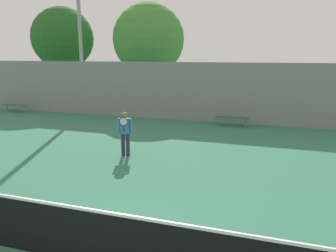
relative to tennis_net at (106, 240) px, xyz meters
name	(u,v)px	position (x,y,z in m)	size (l,w,h in m)	color
tennis_net	(106,240)	(0.00, 0.00, 0.00)	(11.46, 0.09, 1.10)	#195128
tennis_player	(125,131)	(-2.52, 6.10, 0.36)	(0.50, 0.46, 1.64)	#282D47
bench_courtside_near	(232,118)	(0.58, 12.40, -0.12)	(1.77, 0.40, 0.49)	#28663D
bench_courtside_far	(15,105)	(-13.35, 12.40, -0.12)	(1.74, 0.40, 0.49)	#28663D
light_pole_far_right	(79,14)	(-9.00, 13.62, 5.48)	(0.90, 0.60, 9.98)	#939399
back_fence	(224,93)	(0.00, 13.20, 1.07)	(34.11, 0.06, 3.26)	gray
tree_green_broad	(63,38)	(-13.60, 18.30, 4.34)	(4.81, 4.81, 7.32)	brown
tree_dark_dense	(149,39)	(-6.41, 18.50, 4.17)	(5.19, 5.19, 7.33)	brown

